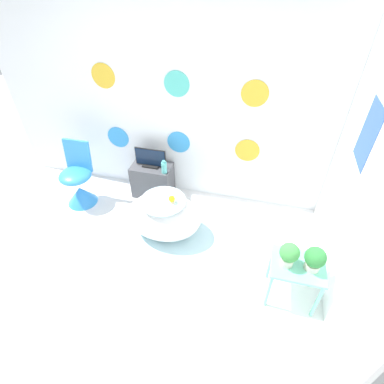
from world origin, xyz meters
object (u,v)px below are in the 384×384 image
bathtub (164,216)px  potted_plant_right (315,259)px  tv (151,159)px  vase (164,167)px  potted_plant_left (289,254)px  chair (79,185)px

bathtub → potted_plant_right: 1.69m
tv → vase: 0.24m
potted_plant_left → vase: bearing=144.2°
tv → potted_plant_right: potted_plant_right is taller
chair → potted_plant_left: (2.61, -0.80, 0.35)m
bathtub → potted_plant_left: size_ratio=3.53×
bathtub → tv: 0.83m
potted_plant_left → potted_plant_right: bearing=2.4°
potted_plant_right → tv: bearing=148.7°
chair → tv: (0.88, 0.40, 0.30)m
vase → potted_plant_left: (1.52, -1.09, 0.08)m
potted_plant_left → potted_plant_right: potted_plant_left is taller
chair → tv: chair is taller
bathtub → potted_plant_left: (1.35, -0.53, 0.36)m
vase → potted_plant_left: 1.87m
bathtub → vase: vase is taller
bathtub → tv: bearing=120.3°
vase → potted_plant_left: size_ratio=0.72×
potted_plant_left → potted_plant_right: (0.22, 0.01, -0.01)m
potted_plant_right → chair: bearing=164.4°
bathtub → vase: (-0.17, 0.56, 0.28)m
chair → potted_plant_right: size_ratio=3.52×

